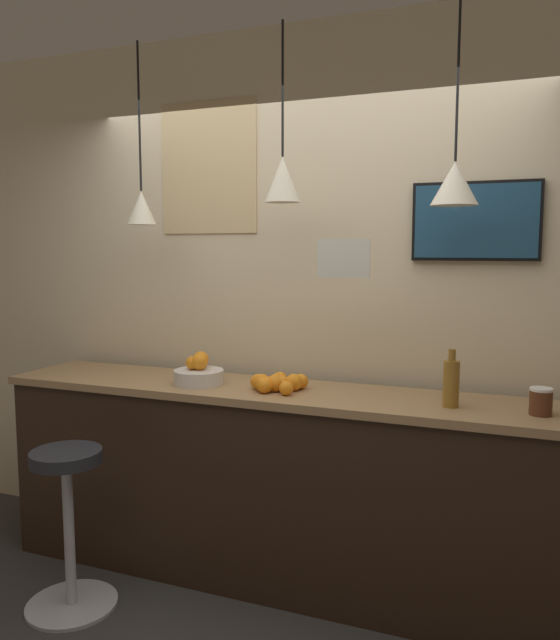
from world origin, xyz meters
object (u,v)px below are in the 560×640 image
object	(u,v)px
juice_bottle	(451,382)
spread_jar	(541,401)
bar_stool	(68,511)
mounted_tv	(476,221)
fruit_bowl	(199,373)

from	to	relation	value
juice_bottle	spread_jar	size ratio (longest dim) A/B	2.23
spread_jar	juice_bottle	bearing A→B (deg)	180.00
bar_stool	mounted_tv	size ratio (longest dim) A/B	1.28
juice_bottle	spread_jar	xyz separation A→B (m)	(0.37, 0.00, -0.05)
mounted_tv	fruit_bowl	bearing A→B (deg)	-164.52
bar_stool	fruit_bowl	xyz separation A→B (m)	(0.41, 0.55, 0.60)
fruit_bowl	juice_bottle	bearing A→B (deg)	-0.30
fruit_bowl	mounted_tv	xyz separation A→B (m)	(1.33, 0.37, 0.77)
bar_stool	spread_jar	xyz separation A→B (m)	(2.06, 0.55, 0.60)
bar_stool	mounted_tv	bearing A→B (deg)	27.96
fruit_bowl	spread_jar	world-z (taller)	fruit_bowl
fruit_bowl	juice_bottle	world-z (taller)	juice_bottle
bar_stool	spread_jar	distance (m)	2.21
juice_bottle	mounted_tv	xyz separation A→B (m)	(0.05, 0.38, 0.72)
bar_stool	fruit_bowl	size ratio (longest dim) A/B	3.00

